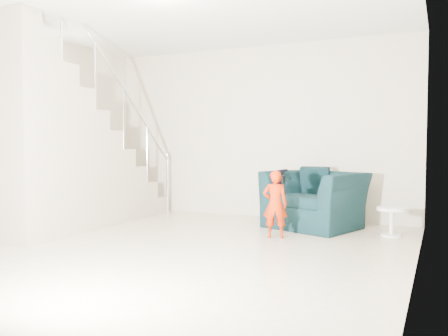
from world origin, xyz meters
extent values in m
plane|color=tan|center=(0.00, 0.00, 0.00)|extent=(5.50, 5.50, 0.00)
plane|color=beige|center=(0.00, 2.75, 1.35)|extent=(5.00, 0.00, 5.00)
plane|color=beige|center=(2.50, 0.00, 1.35)|extent=(0.00, 5.50, 5.50)
imported|color=black|center=(1.11, 2.12, 0.39)|extent=(1.48, 1.39, 0.78)
imported|color=#A31D05|center=(0.84, 1.21, 0.42)|extent=(0.35, 0.28, 0.84)
cylinder|color=white|center=(2.14, 1.90, 0.35)|extent=(0.37, 0.37, 0.04)
cylinder|color=white|center=(2.14, 1.90, 0.16)|extent=(0.05, 0.05, 0.33)
cylinder|color=white|center=(2.14, 1.90, 0.01)|extent=(0.26, 0.26, 0.03)
cube|color=#ADA089|center=(-2.00, 2.35, 0.14)|extent=(1.00, 0.30, 0.27)
cube|color=#ADA089|center=(-2.00, 2.05, 0.27)|extent=(1.00, 0.30, 0.54)
cube|color=#ADA089|center=(-2.00, 1.75, 0.41)|extent=(1.00, 0.30, 0.81)
cube|color=#ADA089|center=(-2.00, 1.45, 0.54)|extent=(1.00, 0.30, 1.08)
cube|color=#ADA089|center=(-2.00, 1.15, 0.68)|extent=(1.00, 0.30, 1.35)
cube|color=#ADA089|center=(-2.00, 0.85, 0.81)|extent=(1.00, 0.30, 1.62)
cube|color=#ADA089|center=(-2.00, 0.55, 0.95)|extent=(1.00, 0.30, 1.89)
cube|color=#ADA089|center=(-2.00, 0.25, 1.08)|extent=(1.00, 0.30, 2.16)
cube|color=#ADA089|center=(-2.00, -0.05, 1.22)|extent=(1.00, 0.30, 2.43)
cube|color=#ADA089|center=(-2.00, -0.35, 1.35)|extent=(1.00, 0.30, 2.70)
cylinder|color=silver|center=(-1.50, 1.00, 2.25)|extent=(0.04, 3.03, 2.73)
cylinder|color=silver|center=(-1.50, 2.50, 0.50)|extent=(0.04, 0.04, 1.00)
cube|color=black|center=(1.03, 2.47, 0.63)|extent=(0.42, 0.20, 0.41)
cube|color=black|center=(0.64, 2.03, 0.49)|extent=(0.05, 0.54, 0.61)
cube|color=black|center=(0.96, 1.15, 0.73)|extent=(0.03, 0.05, 0.10)
camera|label=1|loc=(2.70, -4.33, 1.17)|focal=38.00mm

